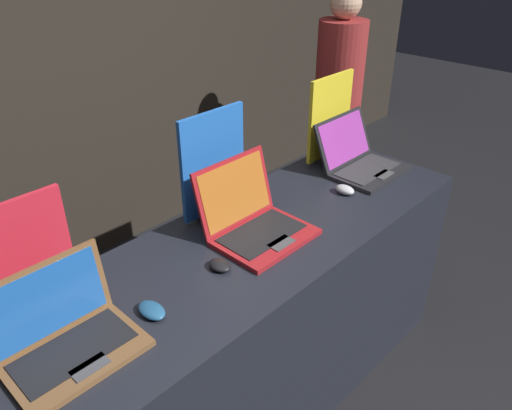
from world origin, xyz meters
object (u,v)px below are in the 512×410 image
Objects in this scene: promo_stand_front at (16,262)px; laptop_front at (65,334)px; laptop_back at (360,159)px; promo_stand_back at (330,120)px; laptop_middle at (253,219)px; person_bystander at (337,112)px; promo_stand_middle at (213,167)px; mouse_front at (152,310)px; mouse_back at (345,190)px; mouse_middle at (220,265)px.

laptop_front is at bearing -90.00° from promo_stand_front.
laptop_back is 0.88× the size of promo_stand_back.
person_bystander is (1.56, 0.70, -0.11)m from laptop_middle.
promo_stand_middle is at bearing 17.91° from laptop_front.
mouse_front is 1.12m from mouse_back.
mouse_back is 1.28m from person_bystander.
mouse_front is 0.70m from promo_stand_middle.
promo_stand_middle is (-0.00, 0.23, 0.16)m from laptop_middle.
laptop_back is at bearing 20.04° from mouse_back.
laptop_middle reaches higher than laptop_front.
promo_stand_front is 0.68m from mouse_middle.
promo_stand_middle is (0.26, 0.31, 0.21)m from mouse_middle.
mouse_middle is at bearing 3.41° from mouse_front.
laptop_back is 0.26m from promo_stand_back.
person_bystander reaches higher than laptop_front.
promo_stand_front is at bearing -179.30° from promo_stand_middle.
promo_stand_front is at bearing 165.37° from laptop_middle.
promo_stand_back is (0.26, 0.30, 0.20)m from mouse_back.
laptop_middle is at bearing -155.92° from person_bystander.
promo_stand_back is (0.00, 0.20, 0.16)m from laptop_back.
promo_stand_front is 1.01× the size of laptop_back.
promo_stand_front reaches higher than mouse_middle.
mouse_back is at bearing -142.81° from person_bystander.
promo_stand_front is at bearing -179.87° from promo_stand_back.
mouse_front is (0.27, -0.05, -0.05)m from laptop_front.
person_bystander is at bearing 24.08° from laptop_middle.
mouse_middle is 0.45m from promo_stand_middle.
promo_stand_middle reaches higher than mouse_back.
promo_stand_middle is 1.65m from person_bystander.
person_bystander is at bearing 32.03° from promo_stand_back.
promo_stand_back reaches higher than mouse_back.
laptop_back is (1.38, 0.12, 0.05)m from mouse_front.
laptop_back reaches higher than mouse_back.
laptop_back is 0.23× the size of person_bystander.
person_bystander is at bearing 37.19° from mouse_back.
promo_stand_front is 0.88× the size of promo_stand_back.
laptop_middle is at bearing 172.11° from mouse_back.
promo_stand_front is 2.47m from person_bystander.
mouse_middle is 1.07m from laptop_back.
laptop_back is (1.65, -0.20, -0.13)m from promo_stand_front.
mouse_back is (1.39, -0.30, -0.17)m from promo_stand_front.
mouse_back is 0.21× the size of promo_stand_back.
mouse_middle is 1.12m from promo_stand_back.
promo_stand_front is 0.23× the size of person_bystander.
mouse_middle is 0.23× the size of laptop_back.
mouse_middle is (-0.26, -0.08, -0.05)m from laptop_middle.
person_bystander is at bearing 20.35° from mouse_front.
promo_stand_front is at bearing 173.08° from laptop_back.
promo_stand_front is (-0.27, 0.32, 0.17)m from mouse_front.
laptop_back is at bearing -14.66° from promo_stand_middle.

